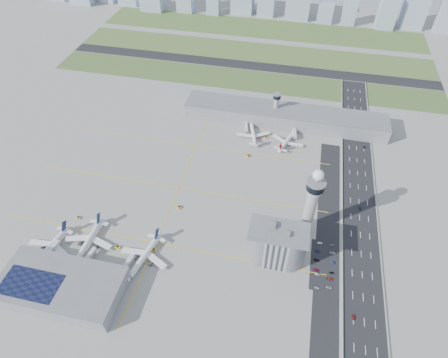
% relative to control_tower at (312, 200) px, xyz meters
% --- Properties ---
extents(ground, '(1000.00, 1000.00, 0.00)m').
position_rel_control_tower_xyz_m(ground, '(-72.00, -8.00, -35.04)').
color(ground, '#9C9991').
extents(grass_strip_0, '(480.00, 50.00, 0.08)m').
position_rel_control_tower_xyz_m(grass_strip_0, '(-92.00, 217.00, -35.00)').
color(grass_strip_0, '#415A2A').
rests_on(grass_strip_0, ground).
extents(grass_strip_1, '(480.00, 60.00, 0.08)m').
position_rel_control_tower_xyz_m(grass_strip_1, '(-92.00, 292.00, -35.00)').
color(grass_strip_1, '#536A32').
rests_on(grass_strip_1, ground).
extents(grass_strip_2, '(480.00, 70.00, 0.08)m').
position_rel_control_tower_xyz_m(grass_strip_2, '(-92.00, 372.00, -35.00)').
color(grass_strip_2, '#445E2C').
rests_on(grass_strip_2, ground).
extents(runway, '(480.00, 22.00, 0.10)m').
position_rel_control_tower_xyz_m(runway, '(-92.00, 254.00, -34.98)').
color(runway, black).
rests_on(runway, ground).
extents(highway, '(28.00, 500.00, 0.10)m').
position_rel_control_tower_xyz_m(highway, '(43.00, -8.00, -34.99)').
color(highway, black).
rests_on(highway, ground).
extents(barrier_left, '(0.60, 500.00, 1.20)m').
position_rel_control_tower_xyz_m(barrier_left, '(29.00, -8.00, -34.44)').
color(barrier_left, '#9E9E99').
rests_on(barrier_left, ground).
extents(barrier_right, '(0.60, 500.00, 1.20)m').
position_rel_control_tower_xyz_m(barrier_right, '(57.00, -8.00, -34.44)').
color(barrier_right, '#9E9E99').
rests_on(barrier_right, ground).
extents(landside_road, '(18.00, 260.00, 0.08)m').
position_rel_control_tower_xyz_m(landside_road, '(18.00, -18.00, -35.00)').
color(landside_road, black).
rests_on(landside_road, ground).
extents(parking_lot, '(20.00, 44.00, 0.10)m').
position_rel_control_tower_xyz_m(parking_lot, '(16.00, -30.00, -34.99)').
color(parking_lot, black).
rests_on(parking_lot, ground).
extents(taxiway_line_h_0, '(260.00, 0.60, 0.01)m').
position_rel_control_tower_xyz_m(taxiway_line_h_0, '(-112.00, -38.00, -35.04)').
color(taxiway_line_h_0, yellow).
rests_on(taxiway_line_h_0, ground).
extents(taxiway_line_h_1, '(260.00, 0.60, 0.01)m').
position_rel_control_tower_xyz_m(taxiway_line_h_1, '(-112.00, 22.00, -35.04)').
color(taxiway_line_h_1, yellow).
rests_on(taxiway_line_h_1, ground).
extents(taxiway_line_h_2, '(260.00, 0.60, 0.01)m').
position_rel_control_tower_xyz_m(taxiway_line_h_2, '(-112.00, 82.00, -35.04)').
color(taxiway_line_h_2, yellow).
rests_on(taxiway_line_h_2, ground).
extents(taxiway_line_v, '(0.60, 260.00, 0.01)m').
position_rel_control_tower_xyz_m(taxiway_line_v, '(-112.00, 22.00, -35.04)').
color(taxiway_line_v, yellow).
rests_on(taxiway_line_v, ground).
extents(control_tower, '(14.00, 14.00, 64.50)m').
position_rel_control_tower_xyz_m(control_tower, '(0.00, 0.00, 0.00)').
color(control_tower, '#ADAAA5').
rests_on(control_tower, ground).
extents(secondary_tower, '(8.60, 8.60, 31.90)m').
position_rel_control_tower_xyz_m(secondary_tower, '(-42.00, 142.00, -16.24)').
color(secondary_tower, '#ADAAA5').
rests_on(secondary_tower, ground).
extents(admin_building, '(42.00, 24.00, 33.50)m').
position_rel_control_tower_xyz_m(admin_building, '(-20.01, -30.00, -19.74)').
color(admin_building, '#B2B2B7').
rests_on(admin_building, ground).
extents(terminal_pier, '(210.00, 32.00, 15.80)m').
position_rel_control_tower_xyz_m(terminal_pier, '(-32.00, 140.00, -27.14)').
color(terminal_pier, gray).
rests_on(terminal_pier, ground).
extents(near_terminal, '(84.00, 42.00, 13.00)m').
position_rel_control_tower_xyz_m(near_terminal, '(-160.07, -90.02, -28.62)').
color(near_terminal, gray).
rests_on(near_terminal, ground).
extents(airplane_near_a, '(44.65, 49.82, 12.19)m').
position_rel_control_tower_xyz_m(airplane_near_a, '(-187.15, -62.46, -28.94)').
color(airplane_near_a, white).
rests_on(airplane_near_a, ground).
extents(airplane_near_b, '(38.97, 45.71, 12.70)m').
position_rel_control_tower_xyz_m(airplane_near_b, '(-160.93, -50.81, -28.69)').
color(airplane_near_b, white).
rests_on(airplane_near_b, ground).
extents(airplane_near_c, '(46.48, 51.76, 12.61)m').
position_rel_control_tower_xyz_m(airplane_near_c, '(-114.56, -54.65, -28.74)').
color(airplane_near_c, white).
rests_on(airplane_near_c, ground).
extents(airplane_far_a, '(44.07, 48.11, 11.21)m').
position_rel_control_tower_xyz_m(airplane_far_a, '(-59.87, 109.53, -29.43)').
color(airplane_far_a, white).
rests_on(airplane_far_a, ground).
extents(airplane_far_b, '(44.74, 48.39, 11.07)m').
position_rel_control_tower_xyz_m(airplane_far_b, '(-24.54, 106.28, -29.51)').
color(airplane_far_b, white).
rests_on(airplane_far_b, ground).
extents(jet_bridge_near_0, '(5.39, 14.31, 5.70)m').
position_rel_control_tower_xyz_m(jet_bridge_near_0, '(-185.00, -69.00, -32.19)').
color(jet_bridge_near_0, silver).
rests_on(jet_bridge_near_0, ground).
extents(jet_bridge_near_1, '(5.39, 14.31, 5.70)m').
position_rel_control_tower_xyz_m(jet_bridge_near_1, '(-155.00, -69.00, -32.19)').
color(jet_bridge_near_1, silver).
rests_on(jet_bridge_near_1, ground).
extents(jet_bridge_near_2, '(5.39, 14.31, 5.70)m').
position_rel_control_tower_xyz_m(jet_bridge_near_2, '(-125.00, -69.00, -32.19)').
color(jet_bridge_near_2, silver).
rests_on(jet_bridge_near_2, ground).
extents(jet_bridge_far_0, '(5.39, 14.31, 5.70)m').
position_rel_control_tower_xyz_m(jet_bridge_far_0, '(-70.00, 124.00, -32.19)').
color(jet_bridge_far_0, silver).
rests_on(jet_bridge_far_0, ground).
extents(jet_bridge_far_1, '(5.39, 14.31, 5.70)m').
position_rel_control_tower_xyz_m(jet_bridge_far_1, '(-20.00, 124.00, -32.19)').
color(jet_bridge_far_1, silver).
rests_on(jet_bridge_far_1, ground).
extents(tug_0, '(3.45, 3.86, 1.86)m').
position_rel_control_tower_xyz_m(tug_0, '(-181.50, -28.60, -34.11)').
color(tug_0, gold).
rests_on(tug_0, ground).
extents(tug_1, '(3.90, 2.99, 2.06)m').
position_rel_control_tower_xyz_m(tug_1, '(-138.25, -48.69, -34.01)').
color(tug_1, yellow).
rests_on(tug_1, ground).
extents(tug_2, '(4.14, 3.39, 2.08)m').
position_rel_control_tower_xyz_m(tug_2, '(-110.71, -45.01, -34.00)').
color(tug_2, yellow).
rests_on(tug_2, ground).
extents(tug_3, '(4.13, 4.00, 1.99)m').
position_rel_control_tower_xyz_m(tug_3, '(-104.45, -0.00, -34.05)').
color(tug_3, orange).
rests_on(tug_3, ground).
extents(tug_4, '(3.61, 4.03, 1.94)m').
position_rel_control_tower_xyz_m(tug_4, '(-59.37, 77.24, -34.07)').
color(tug_4, '#D59506').
rests_on(tug_4, ground).
extents(tug_5, '(3.60, 3.46, 1.73)m').
position_rel_control_tower_xyz_m(tug_5, '(-46.50, 108.67, -34.18)').
color(tug_5, gold).
rests_on(tug_5, ground).
extents(car_lot_0, '(3.79, 1.88, 1.24)m').
position_rel_control_tower_xyz_m(car_lot_0, '(11.53, -49.97, -34.42)').
color(car_lot_0, '#B1B3BD').
rests_on(car_lot_0, ground).
extents(car_lot_1, '(3.86, 1.61, 1.24)m').
position_rel_control_tower_xyz_m(car_lot_1, '(11.60, -38.95, -34.42)').
color(car_lot_1, '#9092A1').
rests_on(car_lot_1, ground).
extents(car_lot_2, '(4.20, 2.47, 1.10)m').
position_rel_control_tower_xyz_m(car_lot_2, '(10.46, -35.86, -34.49)').
color(car_lot_2, '#A1163C').
rests_on(car_lot_2, ground).
extents(car_lot_3, '(4.15, 2.25, 1.14)m').
position_rel_control_tower_xyz_m(car_lot_3, '(10.50, -27.07, -34.47)').
color(car_lot_3, black).
rests_on(car_lot_3, ground).
extents(car_lot_4, '(3.48, 1.57, 1.16)m').
position_rel_control_tower_xyz_m(car_lot_4, '(10.87, -18.95, -34.46)').
color(car_lot_4, navy).
rests_on(car_lot_4, ground).
extents(car_lot_5, '(3.86, 1.55, 1.25)m').
position_rel_control_tower_xyz_m(car_lot_5, '(12.06, -11.17, -34.42)').
color(car_lot_5, silver).
rests_on(car_lot_5, ground).
extents(car_lot_6, '(4.26, 1.97, 1.18)m').
position_rel_control_tower_xyz_m(car_lot_6, '(19.92, -47.92, -34.45)').
color(car_lot_6, '#A8A9AB').
rests_on(car_lot_6, ground).
extents(car_lot_7, '(4.56, 1.97, 1.31)m').
position_rel_control_tower_xyz_m(car_lot_7, '(20.54, -40.80, -34.39)').
color(car_lot_7, maroon).
rests_on(car_lot_7, ground).
extents(car_lot_8, '(3.31, 1.56, 1.09)m').
position_rel_control_tower_xyz_m(car_lot_8, '(21.50, -35.49, -34.49)').
color(car_lot_8, black).
rests_on(car_lot_8, ground).
extents(car_lot_9, '(3.52, 1.46, 1.13)m').
position_rel_control_tower_xyz_m(car_lot_9, '(22.02, -26.64, -34.47)').
color(car_lot_9, navy).
rests_on(car_lot_9, ground).
extents(car_lot_10, '(4.79, 2.50, 1.29)m').
position_rel_control_tower_xyz_m(car_lot_10, '(21.63, -18.25, -34.40)').
color(car_lot_10, silver).
rests_on(car_lot_10, ground).
extents(car_lot_11, '(3.84, 1.70, 1.09)m').
position_rel_control_tower_xyz_m(car_lot_11, '(20.79, -11.00, -34.49)').
color(car_lot_11, slate).
rests_on(car_lot_11, ground).
extents(car_hw_0, '(2.06, 3.93, 1.27)m').
position_rel_control_tower_xyz_m(car_hw_0, '(36.13, -66.31, -34.40)').
color(car_hw_0, maroon).
rests_on(car_hw_0, ground).
extents(car_hw_1, '(1.89, 4.06, 1.29)m').
position_rel_control_tower_xyz_m(car_hw_1, '(43.67, 32.14, -34.40)').
color(car_hw_1, black).
rests_on(car_hw_1, ground).
extents(car_hw_2, '(2.10, 4.17, 1.13)m').
position_rel_control_tower_xyz_m(car_hw_2, '(50.31, 114.33, -34.48)').
color(car_hw_2, navy).
rests_on(car_hw_2, ground).
extents(car_hw_4, '(1.86, 3.50, 1.13)m').
position_rel_control_tower_xyz_m(car_hw_4, '(35.49, 169.98, -34.47)').
color(car_hw_4, gray).
rests_on(car_hw_4, ground).
extents(skyline_bldg_6, '(20.04, 16.03, 45.20)m').
position_rel_control_tower_xyz_m(skyline_bldg_6, '(-174.68, 409.90, -12.44)').
color(skyline_bldg_6, '#9EADC1').
rests_on(skyline_bldg_6, ground).
extents(skyline_bldg_10, '(23.01, 18.41, 27.75)m').
position_rel_control_tower_xyz_m(skyline_bldg_10, '(1.27, 415.68, -21.17)').
color(skyline_bldg_10, '#9EADC1').
rests_on(skyline_bldg_10, ground).
extents(skyline_bldg_11, '(20.22, 16.18, 38.97)m').
position_rel_control_tower_xyz_m(skyline_bldg_11, '(36.28, 415.34, -15.56)').
color(skyline_bldg_11, '#9EADC1').
rests_on(skyline_bldg_11, ground).
extents(skyline_bldg_12, '(26.14, 20.92, 46.89)m').
position_rel_control_tower_xyz_m(skyline_bldg_12, '(90.17, 413.29, -11.60)').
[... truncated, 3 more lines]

